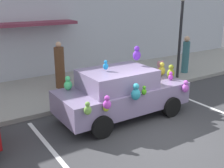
{
  "coord_description": "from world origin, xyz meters",
  "views": [
    {
      "loc": [
        -4.78,
        -4.96,
        3.7
      ],
      "look_at": [
        -0.05,
        2.32,
        0.9
      ],
      "focal_mm": 44.83,
      "sensor_mm": 36.0,
      "label": 1
    }
  ],
  "objects_px": {
    "plush_covered_car": "(121,92)",
    "pedestrian_by_lamp": "(186,56)",
    "teddy_bear_on_sidewalk": "(160,70)",
    "street_lamp_post": "(181,28)",
    "pedestrian_near_shopfront": "(60,67)"
  },
  "relations": [
    {
      "from": "teddy_bear_on_sidewalk",
      "to": "pedestrian_by_lamp",
      "type": "height_order",
      "value": "pedestrian_by_lamp"
    },
    {
      "from": "plush_covered_car",
      "to": "teddy_bear_on_sidewalk",
      "type": "xyz_separation_m",
      "value": [
        3.54,
        2.11,
        -0.29
      ]
    },
    {
      "from": "plush_covered_car",
      "to": "teddy_bear_on_sidewalk",
      "type": "bearing_deg",
      "value": 30.8
    },
    {
      "from": "street_lamp_post",
      "to": "pedestrian_by_lamp",
      "type": "bearing_deg",
      "value": 24.81
    },
    {
      "from": "plush_covered_car",
      "to": "pedestrian_by_lamp",
      "type": "bearing_deg",
      "value": 22.97
    },
    {
      "from": "teddy_bear_on_sidewalk",
      "to": "pedestrian_by_lamp",
      "type": "relative_size",
      "value": 0.46
    },
    {
      "from": "street_lamp_post",
      "to": "plush_covered_car",
      "type": "bearing_deg",
      "value": -157.42
    },
    {
      "from": "plush_covered_car",
      "to": "pedestrian_by_lamp",
      "type": "relative_size",
      "value": 2.4
    },
    {
      "from": "pedestrian_near_shopfront",
      "to": "plush_covered_car",
      "type": "bearing_deg",
      "value": -79.13
    },
    {
      "from": "plush_covered_car",
      "to": "street_lamp_post",
      "type": "height_order",
      "value": "street_lamp_post"
    },
    {
      "from": "pedestrian_near_shopfront",
      "to": "teddy_bear_on_sidewalk",
      "type": "bearing_deg",
      "value": -16.1
    },
    {
      "from": "pedestrian_near_shopfront",
      "to": "pedestrian_by_lamp",
      "type": "height_order",
      "value": "pedestrian_near_shopfront"
    },
    {
      "from": "plush_covered_car",
      "to": "street_lamp_post",
      "type": "relative_size",
      "value": 1.16
    },
    {
      "from": "pedestrian_by_lamp",
      "to": "teddy_bear_on_sidewalk",
      "type": "bearing_deg",
      "value": -176.85
    },
    {
      "from": "teddy_bear_on_sidewalk",
      "to": "pedestrian_near_shopfront",
      "type": "distance_m",
      "value": 4.37
    }
  ]
}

